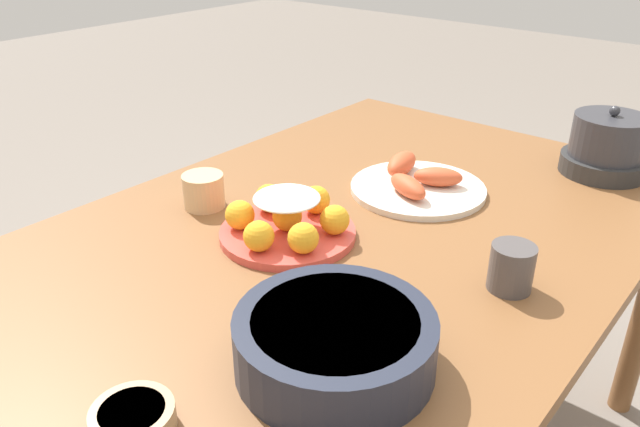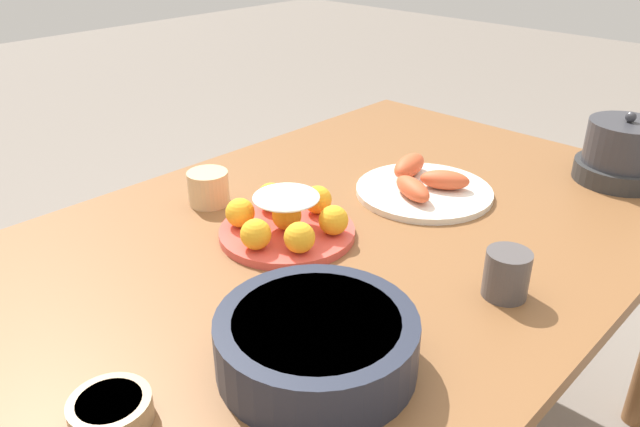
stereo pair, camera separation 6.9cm
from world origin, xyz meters
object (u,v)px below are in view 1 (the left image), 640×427
Objects in this scene: dining_table at (350,260)px; cup_far at (511,268)px; serving_bowl at (335,341)px; warming_pot at (607,147)px; cake_plate at (287,221)px; seafood_platter at (417,183)px; cup_near at (204,191)px; sauce_bowl at (133,419)px.

cup_far is (0.01, 0.34, 0.12)m from dining_table.
warming_pot is at bearing 176.44° from serving_bowl.
cake_plate is at bearing -26.84° from warming_pot.
warming_pot is at bearing 142.34° from seafood_platter.
sauce_bowl is at bearing 41.41° from cup_near.
cup_far is at bearing 100.76° from cup_near.
cake_plate is 0.23m from cup_near.
cup_near is (0.36, -0.30, 0.02)m from seafood_platter.
sauce_bowl is 0.35× the size of seafood_platter.
warming_pot is at bearing 154.00° from dining_table.
dining_table is 4.98× the size of seafood_platter.
warming_pot is at bearing 171.73° from sauce_bowl.
seafood_platter is at bearing 139.67° from cup_near.
cup_near is at bearing -38.99° from warming_pot.
warming_pot is at bearing -175.88° from cup_far.
seafood_platter is (-0.23, 0.01, 0.10)m from dining_table.
seafood_platter is (-0.83, -0.11, -0.00)m from sauce_bowl.
cake_plate reaches higher than dining_table.
dining_table is 14.45× the size of sauce_bowl.
cup_near is 0.94m from warming_pot.
seafood_platter reaches higher than sauce_bowl.
sauce_bowl reaches higher than dining_table.
seafood_platter is 3.71× the size of cup_far.
dining_table is 0.25m from seafood_platter.
cup_far is at bearing 104.83° from cake_plate.
seafood_platter is at bearing 178.18° from dining_table.
warming_pot reaches higher than seafood_platter.
serving_bowl is at bearing 21.48° from seafood_platter.
cake_plate reaches higher than seafood_platter.
cake_plate is 0.80m from warming_pot.
cake_plate is at bearing -12.40° from seafood_platter.
serving_bowl is 0.62m from seafood_platter.
cake_plate is 0.35m from seafood_platter.
sauce_bowl is 0.63m from cup_near.
dining_table is 0.17m from cake_plate.
serving_bowl reaches higher than sauce_bowl.
seafood_platter is 0.41m from cup_far.
warming_pot is at bearing 153.16° from cake_plate.
cup_far is at bearing 54.30° from seafood_platter.
sauce_bowl is (0.25, -0.12, -0.03)m from serving_bowl.
cup_near is at bearing -86.76° from cake_plate.
sauce_bowl is (0.60, 0.12, 0.10)m from dining_table.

